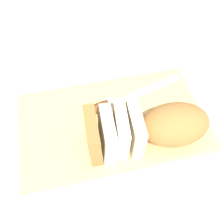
{
  "coord_description": "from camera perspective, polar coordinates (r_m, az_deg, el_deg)",
  "views": [
    {
      "loc": [
        0.07,
        0.34,
        0.52
      ],
      "look_at": [
        0.0,
        0.0,
        0.05
      ],
      "focal_mm": 40.73,
      "sensor_mm": 36.0,
      "label": 1
    }
  ],
  "objects": [
    {
      "name": "bread_loaf",
      "position": [
        0.55,
        8.83,
        -3.46
      ],
      "size": [
        0.27,
        0.11,
        0.09
      ],
      "rotation": [
        0.0,
        0.0,
        -0.05
      ],
      "color": "#996633",
      "rests_on": "cutting_board"
    },
    {
      "name": "bread_knife",
      "position": [
        0.63,
        -0.71,
        1.81
      ],
      "size": [
        0.27,
        0.1,
        0.02
      ],
      "rotation": [
        0.0,
        0.0,
        3.43
      ],
      "color": "silver",
      "rests_on": "cutting_board"
    },
    {
      "name": "crumb_near_loaf",
      "position": [
        0.63,
        2.71,
        0.41
      ],
      "size": [
        0.01,
        0.01,
        0.01
      ],
      "primitive_type": "sphere",
      "color": "#996633",
      "rests_on": "cutting_board"
    },
    {
      "name": "crumb_near_knife",
      "position": [
        0.58,
        5.22,
        -6.82
      ],
      "size": [
        0.0,
        0.0,
        0.0
      ],
      "primitive_type": "sphere",
      "color": "#996633",
      "rests_on": "cutting_board"
    },
    {
      "name": "cutting_board",
      "position": [
        0.62,
        -0.0,
        -2.22
      ],
      "size": [
        0.45,
        0.27,
        0.02
      ],
      "primitive_type": "cube",
      "rotation": [
        0.0,
        0.0,
        0.02
      ],
      "color": "tan",
      "rests_on": "ground_plane"
    },
    {
      "name": "ground_plane",
      "position": [
        0.63,
        -0.0,
        -2.76
      ],
      "size": [
        3.0,
        3.0,
        0.0
      ],
      "primitive_type": "plane",
      "color": "silver"
    }
  ]
}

